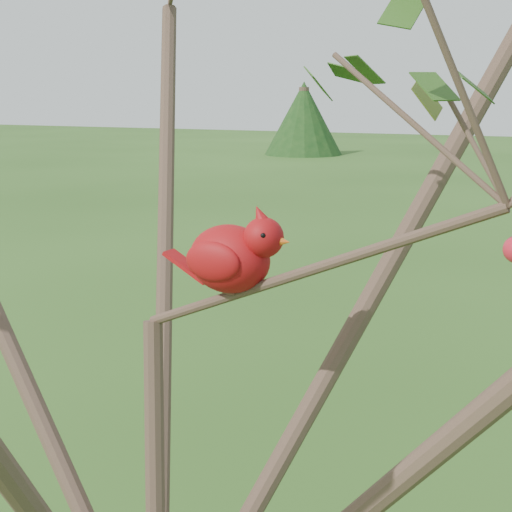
{
  "coord_description": "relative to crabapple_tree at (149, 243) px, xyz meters",
  "views": [
    {
      "loc": [
        0.67,
        -1.05,
        2.36
      ],
      "look_at": [
        0.16,
        0.08,
        2.09
      ],
      "focal_mm": 55.0,
      "sensor_mm": 36.0,
      "label": 1
    }
  ],
  "objects": [
    {
      "name": "crabapple_tree",
      "position": [
        0.0,
        0.0,
        0.0
      ],
      "size": [
        2.35,
        2.05,
        2.95
      ],
      "color": "#3D2A20",
      "rests_on": "ground"
    },
    {
      "name": "cardinal",
      "position": [
        0.09,
        0.11,
        -0.03
      ],
      "size": [
        0.24,
        0.13,
        0.17
      ],
      "rotation": [
        0.0,
        0.0,
        -0.08
      ],
      "color": "#A00E0D",
      "rests_on": "ground"
    }
  ]
}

